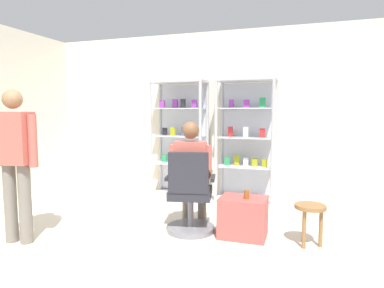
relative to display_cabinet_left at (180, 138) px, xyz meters
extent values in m
plane|color=beige|center=(0.55, -2.76, -0.96)|extent=(7.20, 7.20, 0.00)
cube|color=silver|center=(0.55, 0.24, 0.39)|extent=(6.00, 0.10, 2.70)
cylinder|color=#B7B7BC|center=(-0.43, -0.26, -0.01)|extent=(0.05, 0.05, 1.90)
cylinder|color=#B7B7BC|center=(0.42, -0.26, -0.01)|extent=(0.05, 0.05, 1.90)
cylinder|color=#B7B7BC|center=(-0.43, 0.14, -0.01)|extent=(0.05, 0.05, 1.90)
cylinder|color=#B7B7BC|center=(0.42, 0.14, -0.01)|extent=(0.05, 0.05, 1.90)
cube|color=#B7B7BC|center=(0.00, -0.06, 0.92)|extent=(0.90, 0.45, 0.04)
cube|color=#B7B7BC|center=(0.00, -0.06, -0.94)|extent=(0.90, 0.45, 0.04)
cube|color=silver|center=(0.00, 0.15, -0.01)|extent=(0.84, 0.02, 1.80)
cube|color=silver|center=(0.00, -0.06, -0.41)|extent=(0.82, 0.39, 0.02)
cube|color=#268C4C|center=(-0.27, -0.07, -0.35)|extent=(0.09, 0.05, 0.12)
cube|color=purple|center=(-0.09, -0.03, -0.34)|extent=(0.08, 0.03, 0.12)
cube|color=silver|center=(0.09, -0.03, -0.34)|extent=(0.09, 0.05, 0.14)
cube|color=gold|center=(0.27, -0.06, -0.34)|extent=(0.09, 0.06, 0.12)
cube|color=silver|center=(0.00, -0.06, 0.04)|extent=(0.82, 0.39, 0.02)
cube|color=black|center=(-0.26, -0.04, 0.10)|extent=(0.08, 0.03, 0.12)
cube|color=#999919|center=(-0.09, -0.10, 0.11)|extent=(0.08, 0.06, 0.13)
cube|color=#264CB2|center=(0.08, -0.04, 0.11)|extent=(0.09, 0.05, 0.14)
cube|color=#268C4C|center=(0.26, -0.06, 0.11)|extent=(0.08, 0.04, 0.13)
cube|color=silver|center=(0.00, -0.06, 0.49)|extent=(0.82, 0.39, 0.02)
cube|color=purple|center=(-0.28, -0.11, 0.56)|extent=(0.08, 0.05, 0.12)
cube|color=purple|center=(-0.08, -0.02, 0.57)|extent=(0.09, 0.05, 0.15)
cube|color=black|center=(0.08, -0.10, 0.57)|extent=(0.08, 0.03, 0.15)
cube|color=purple|center=(0.27, -0.09, 0.56)|extent=(0.09, 0.04, 0.13)
cylinder|color=#B7B7BC|center=(0.67, -0.26, -0.01)|extent=(0.05, 0.05, 1.90)
cylinder|color=#B7B7BC|center=(1.52, -0.26, -0.01)|extent=(0.05, 0.05, 1.90)
cylinder|color=#B7B7BC|center=(0.67, 0.14, -0.01)|extent=(0.05, 0.05, 1.90)
cylinder|color=#B7B7BC|center=(1.52, 0.14, -0.01)|extent=(0.05, 0.05, 1.90)
cube|color=#B7B7BC|center=(1.10, -0.06, 0.92)|extent=(0.90, 0.45, 0.04)
cube|color=#B7B7BC|center=(1.10, -0.06, -0.94)|extent=(0.90, 0.45, 0.04)
cube|color=silver|center=(1.10, 0.15, -0.01)|extent=(0.84, 0.02, 1.80)
cube|color=silver|center=(1.10, -0.06, -0.41)|extent=(0.82, 0.39, 0.02)
cube|color=#268C4C|center=(0.81, -0.07, -0.34)|extent=(0.09, 0.06, 0.13)
cube|color=#999919|center=(0.96, -0.03, -0.33)|extent=(0.09, 0.05, 0.16)
cube|color=silver|center=(1.10, -0.05, -0.34)|extent=(0.08, 0.05, 0.13)
cube|color=#999919|center=(1.25, -0.05, -0.35)|extent=(0.09, 0.05, 0.12)
cube|color=#999919|center=(1.40, -0.07, -0.34)|extent=(0.08, 0.04, 0.12)
cube|color=silver|center=(1.10, -0.06, 0.04)|extent=(0.82, 0.39, 0.02)
cube|color=red|center=(0.85, -0.04, 0.12)|extent=(0.07, 0.04, 0.16)
cube|color=silver|center=(1.10, -0.10, 0.12)|extent=(0.08, 0.04, 0.16)
cube|color=red|center=(1.35, -0.06, 0.11)|extent=(0.09, 0.06, 0.14)
cube|color=silver|center=(1.10, -0.06, 0.49)|extent=(0.82, 0.39, 0.02)
cube|color=purple|center=(0.86, -0.02, 0.56)|extent=(0.07, 0.03, 0.13)
cube|color=purple|center=(1.10, -0.07, 0.56)|extent=(0.09, 0.04, 0.12)
cube|color=#268C4C|center=(1.34, -0.06, 0.57)|extent=(0.09, 0.05, 0.15)
cylinder|color=slate|center=(0.72, -1.59, -0.93)|extent=(0.56, 0.56, 0.06)
cylinder|color=slate|center=(0.72, -1.59, -0.73)|extent=(0.07, 0.07, 0.41)
cube|color=#26262D|center=(0.72, -1.59, -0.50)|extent=(0.57, 0.57, 0.10)
cube|color=#26262D|center=(0.76, -1.80, -0.23)|extent=(0.45, 0.17, 0.45)
cube|color=#26262D|center=(0.97, -1.54, -0.32)|extent=(0.10, 0.30, 0.04)
cube|color=#26262D|center=(0.46, -1.65, -0.32)|extent=(0.10, 0.30, 0.04)
cylinder|color=slate|center=(0.77, -1.38, -0.40)|extent=(0.22, 0.42, 0.14)
cylinder|color=slate|center=(0.73, -1.18, -0.68)|extent=(0.11, 0.11, 0.56)
cylinder|color=slate|center=(0.58, -1.42, -0.40)|extent=(0.22, 0.42, 0.14)
cylinder|color=slate|center=(0.54, -1.22, -0.68)|extent=(0.11, 0.11, 0.56)
cube|color=#BF594C|center=(0.72, -1.59, -0.15)|extent=(0.40, 0.29, 0.50)
sphere|color=brown|center=(0.72, -1.59, 0.23)|extent=(0.20, 0.20, 0.20)
cylinder|color=#BF594C|center=(0.91, -1.55, -0.08)|extent=(0.09, 0.09, 0.28)
cylinder|color=brown|center=(0.87, -1.38, -0.30)|extent=(0.14, 0.31, 0.08)
cylinder|color=#BF594C|center=(0.52, -1.63, -0.08)|extent=(0.09, 0.09, 0.28)
cylinder|color=brown|center=(0.48, -1.46, -0.30)|extent=(0.14, 0.31, 0.08)
cube|color=#B24C47|center=(1.33, -1.56, -0.74)|extent=(0.51, 0.41, 0.44)
cylinder|color=brown|center=(1.37, -1.60, -0.47)|extent=(0.06, 0.06, 0.10)
cylinder|color=slate|center=(-1.02, -2.50, -0.54)|extent=(0.13, 0.13, 0.85)
cylinder|color=slate|center=(-0.84, -2.48, -0.54)|extent=(0.13, 0.13, 0.85)
cylinder|color=#BF594C|center=(-0.72, -2.46, 0.14)|extent=(0.09, 0.09, 0.55)
cube|color=#BF594C|center=(-0.93, -2.49, 0.16)|extent=(0.38, 0.26, 0.55)
sphere|color=#99704C|center=(-0.93, -2.49, 0.57)|extent=(0.20, 0.20, 0.20)
cylinder|color=olive|center=(2.03, -1.60, -0.55)|extent=(0.32, 0.32, 0.04)
cylinder|color=olive|center=(2.14, -1.60, -0.76)|extent=(0.04, 0.04, 0.40)
cylinder|color=olive|center=(1.98, -1.51, -0.76)|extent=(0.04, 0.04, 0.40)
cylinder|color=olive|center=(1.98, -1.70, -0.76)|extent=(0.04, 0.04, 0.40)
camera|label=1|loc=(1.93, -5.20, 0.44)|focal=31.21mm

